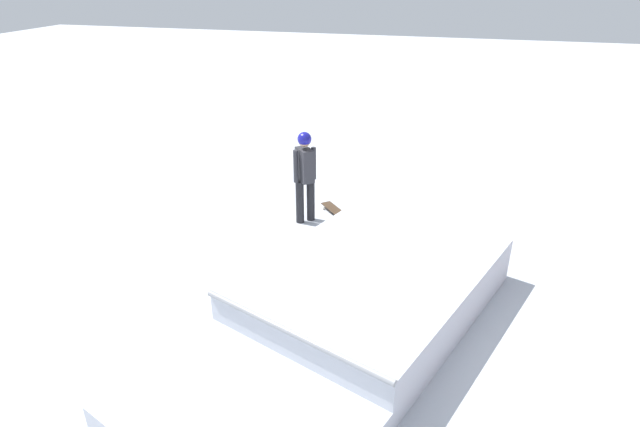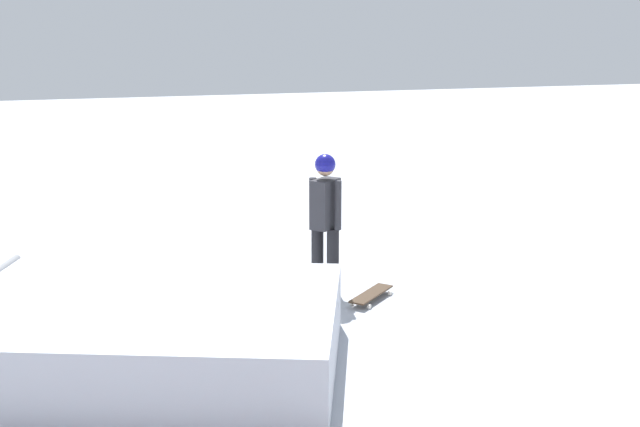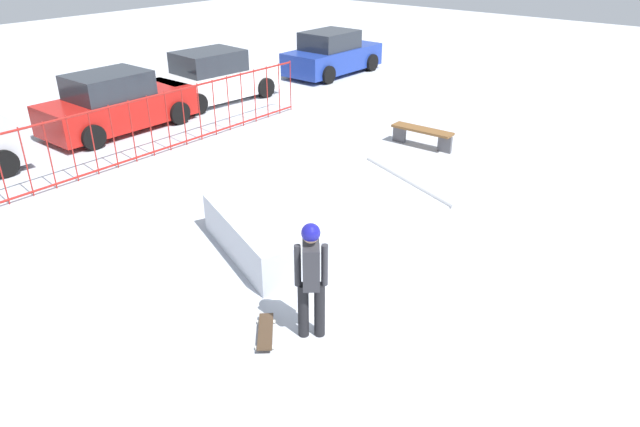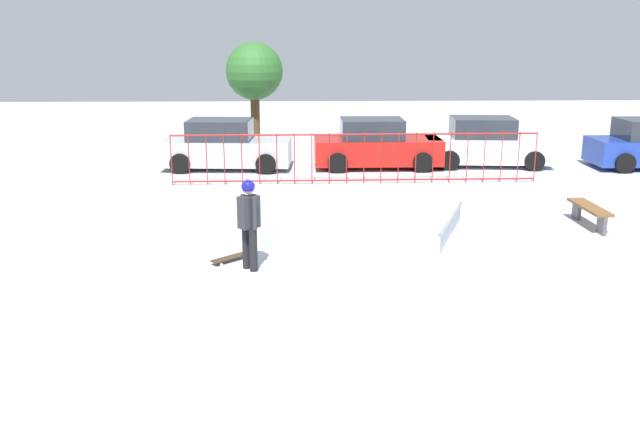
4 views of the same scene
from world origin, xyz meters
TOP-DOWN VIEW (x-y plane):
  - ground_plane at (0.00, 0.00)m, footprint 60.00×60.00m
  - skate_ramp at (0.21, -0.46)m, footprint 5.97×4.37m
  - skater at (-2.56, -1.97)m, footprint 0.43×0.42m
  - skateboard at (-2.99, -1.50)m, footprint 0.73×0.69m
  - perimeter_fence at (-0.00, 5.51)m, footprint 10.70×0.19m
  - park_bench at (5.01, 0.79)m, footprint 0.46×1.66m
  - parked_car_silver at (-4.04, 7.88)m, footprint 4.19×2.10m
  - parked_car_red at (0.87, 7.92)m, footprint 4.11×1.94m
  - parked_car_white at (4.55, 8.16)m, footprint 4.21×2.16m
  - distant_tree at (-3.21, 10.52)m, footprint 2.02×2.02m

SIDE VIEW (x-z plane):
  - ground_plane at x=0.00m, z-range 0.00..0.00m
  - skateboard at x=-2.99m, z-range 0.03..0.12m
  - skate_ramp at x=0.21m, z-range -0.05..0.69m
  - park_bench at x=5.01m, z-range 0.12..0.60m
  - parked_car_silver at x=-4.04m, z-range -0.08..1.52m
  - parked_car_red at x=0.87m, z-range -0.08..1.52m
  - parked_car_white at x=4.55m, z-range -0.08..1.52m
  - perimeter_fence at x=0.00m, z-range 0.02..1.52m
  - skater at x=-2.56m, z-range 0.14..1.87m
  - distant_tree at x=-3.21m, z-range 0.93..4.92m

